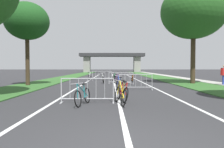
{
  "coord_description": "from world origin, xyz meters",
  "views": [
    {
      "loc": [
        -0.35,
        -3.8,
        1.5
      ],
      "look_at": [
        -0.26,
        12.38,
        0.98
      ],
      "focal_mm": 33.58,
      "sensor_mm": 36.0,
      "label": 1
    }
  ],
  "objects": [
    {
      "name": "sidewalk_path_right",
      "position": [
        9.37,
        29.47,
        0.04
      ],
      "size": [
        1.64,
        72.03,
        0.08
      ],
      "primitive_type": "cube",
      "color": "#9E9B93",
      "rests_on": "ground"
    },
    {
      "name": "crowd_barrier_fourth",
      "position": [
        -1.36,
        20.17,
        0.52
      ],
      "size": [
        2.25,
        0.5,
        1.05
      ],
      "rotation": [
        0.0,
        0.0,
        -0.03
      ],
      "color": "#ADADB2",
      "rests_on": "ground"
    },
    {
      "name": "bicycle_green_4",
      "position": [
        -0.02,
        19.66,
        0.36
      ],
      "size": [
        0.63,
        1.7,
        0.89
      ],
      "rotation": [
        0.0,
        0.0,
        -0.18
      ],
      "color": "black",
      "rests_on": "ground"
    },
    {
      "name": "bicycle_silver_6",
      "position": [
        -2.75,
        20.53,
        0.37
      ],
      "size": [
        0.55,
        1.69,
        1.02
      ],
      "rotation": [
        0.0,
        0.0,
        -0.12
      ],
      "color": "black",
      "rests_on": "ground"
    },
    {
      "name": "lane_stripe_left_lane",
      "position": [
        -2.81,
        20.84,
        0.0
      ],
      "size": [
        0.14,
        41.67,
        0.01
      ],
      "primitive_type": "cube",
      "color": "silver",
      "rests_on": "ground"
    },
    {
      "name": "overpass_bridge",
      "position": [
        0.0,
        59.53,
        4.19
      ],
      "size": [
        19.45,
        4.07,
        5.73
      ],
      "color": "#2D2D30",
      "rests_on": "ground"
    },
    {
      "name": "crowd_barrier_second",
      "position": [
        1.3,
        10.03,
        0.52
      ],
      "size": [
        2.25,
        0.48,
        1.05
      ],
      "rotation": [
        0.0,
        0.0,
        0.02
      ],
      "color": "#ADADB2",
      "rests_on": "ground"
    },
    {
      "name": "grass_verge_right",
      "position": [
        6.82,
        29.47,
        0.03
      ],
      "size": [
        3.45,
        72.03,
        0.05
      ],
      "primitive_type": "cube",
      "color": "#2D5B26",
      "rests_on": "ground"
    },
    {
      "name": "bicycle_teal_5",
      "position": [
        -1.46,
        4.47,
        0.36
      ],
      "size": [
        0.65,
        1.63,
        0.93
      ],
      "rotation": [
        0.0,
        0.0,
        2.91
      ],
      "color": "black",
      "rests_on": "ground"
    },
    {
      "name": "bicycle_yellow_7",
      "position": [
        0.04,
        4.62,
        0.39
      ],
      "size": [
        0.52,
        1.78,
        0.98
      ],
      "rotation": [
        0.0,
        0.0,
        0.19
      ],
      "color": "black",
      "rests_on": "ground"
    },
    {
      "name": "bicycle_blue_8",
      "position": [
        0.16,
        9.45,
        0.39
      ],
      "size": [
        0.44,
        1.72,
        0.97
      ],
      "rotation": [
        0.0,
        0.0,
        0.18
      ],
      "color": "black",
      "rests_on": "ground"
    },
    {
      "name": "bicycle_white_2",
      "position": [
        -1.04,
        15.58,
        0.37
      ],
      "size": [
        0.58,
        1.63,
        1.02
      ],
      "rotation": [
        0.0,
        0.0,
        0.14
      ],
      "color": "black",
      "rests_on": "ground"
    },
    {
      "name": "crowd_barrier_nearest",
      "position": [
        -1.33,
        4.96,
        0.52
      ],
      "size": [
        2.25,
        0.48,
        1.05
      ],
      "rotation": [
        0.0,
        0.0,
        0.02
      ],
      "color": "#ADADB2",
      "rests_on": "ground"
    },
    {
      "name": "tree_left_cypress_far",
      "position": [
        -7.15,
        13.33,
        5.21
      ],
      "size": [
        3.56,
        3.56,
        6.76
      ],
      "color": "#3D2D1E",
      "rests_on": "ground"
    },
    {
      "name": "bicycle_red_1",
      "position": [
        0.16,
        5.44,
        0.38
      ],
      "size": [
        0.72,
        1.71,
        0.93
      ],
      "rotation": [
        0.0,
        0.0,
        3.35
      ],
      "color": "black",
      "rests_on": "ground"
    },
    {
      "name": "crowd_barrier_third",
      "position": [
        0.58,
        15.1,
        0.52
      ],
      "size": [
        2.25,
        0.48,
        1.05
      ],
      "rotation": [
        0.0,
        0.0,
        -0.02
      ],
      "color": "#ADADB2",
      "rests_on": "ground"
    },
    {
      "name": "bicycle_orange_0",
      "position": [
        1.63,
        15.48,
        0.36
      ],
      "size": [
        0.48,
        1.69,
        0.9
      ],
      "rotation": [
        0.0,
        0.0,
        3.12
      ],
      "color": "black",
      "rests_on": "ground"
    },
    {
      "name": "bicycle_purple_3",
      "position": [
        0.14,
        15.57,
        0.37
      ],
      "size": [
        0.6,
        1.76,
        0.95
      ],
      "rotation": [
        0.0,
        0.0,
        3.3
      ],
      "color": "black",
      "rests_on": "ground"
    },
    {
      "name": "tree_right_pine_near",
      "position": [
        7.1,
        15.14,
        6.53
      ],
      "size": [
        5.84,
        5.84,
        9.03
      ],
      "color": "#3D2D1E",
      "rests_on": "ground"
    },
    {
      "name": "pedestrian_waiting",
      "position": [
        8.97,
        13.3,
        1.04
      ],
      "size": [
        0.62,
        0.29,
        1.71
      ],
      "rotation": [
        0.0,
        0.0,
        3.15
      ],
      "color": "navy",
      "rests_on": "ground"
    },
    {
      "name": "lane_stripe_right_lane",
      "position": [
        2.81,
        20.84,
        0.0
      ],
      "size": [
        0.14,
        41.67,
        0.01
      ],
      "primitive_type": "cube",
      "color": "silver",
      "rests_on": "ground"
    },
    {
      "name": "lane_stripe_center",
      "position": [
        0.0,
        20.84,
        0.0
      ],
      "size": [
        0.14,
        41.67,
        0.01
      ],
      "primitive_type": "cube",
      "color": "silver",
      "rests_on": "ground"
    },
    {
      "name": "grass_verge_left",
      "position": [
        -6.82,
        29.47,
        0.03
      ],
      "size": [
        3.45,
        72.03,
        0.05
      ],
      "primitive_type": "cube",
      "color": "#2D5B26",
      "rests_on": "ground"
    }
  ]
}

